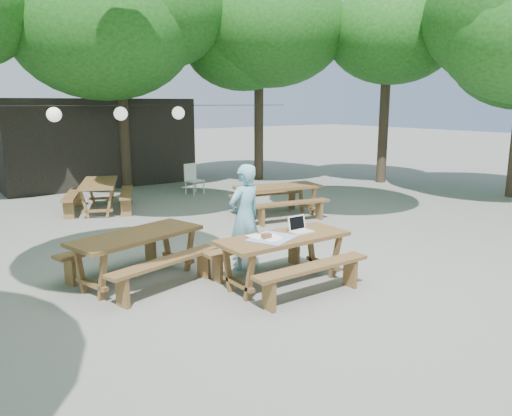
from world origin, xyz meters
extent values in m
plane|color=slate|center=(0.00, 0.00, 0.00)|extent=(80.00, 80.00, 0.00)
cube|color=black|center=(0.50, 10.50, 1.40)|extent=(6.00, 3.00, 2.80)
cube|color=#4F341C|center=(-0.35, -0.77, 0.72)|extent=(2.00, 0.80, 0.06)
cube|color=#4F341C|center=(-0.35, -1.42, 0.45)|extent=(1.90, 0.28, 0.05)
cube|color=#4F341C|center=(-0.35, -0.12, 0.45)|extent=(1.90, 0.28, 0.05)
cube|color=#4F341C|center=(-0.35, -0.77, 0.34)|extent=(1.70, 0.70, 0.69)
cube|color=#4F341C|center=(-2.06, 0.61, 0.72)|extent=(2.14, 1.29, 0.06)
cube|color=#4F341C|center=(-1.90, -0.02, 0.45)|extent=(1.91, 0.76, 0.05)
cube|color=#4F341C|center=(-2.23, 1.24, 0.45)|extent=(1.91, 0.76, 0.05)
cube|color=#4F341C|center=(-2.06, 0.61, 0.34)|extent=(1.82, 1.11, 0.69)
cube|color=#4F341C|center=(2.37, 2.85, 0.72)|extent=(2.11, 1.14, 0.06)
cube|color=#4F341C|center=(2.25, 2.21, 0.45)|extent=(1.92, 0.61, 0.05)
cube|color=#4F341C|center=(2.48, 3.49, 0.45)|extent=(1.92, 0.61, 0.05)
cube|color=#4F341C|center=(2.37, 2.85, 0.34)|extent=(1.80, 0.99, 0.69)
cube|color=#4F341C|center=(-0.89, 5.92, 0.72)|extent=(1.51, 2.15, 0.06)
cube|color=#4F341C|center=(-0.29, 5.66, 0.45)|extent=(0.99, 1.86, 0.05)
cube|color=#4F341C|center=(-1.49, 6.17, 0.45)|extent=(0.99, 1.86, 0.05)
cube|color=#4F341C|center=(-0.89, 5.92, 0.34)|extent=(1.30, 1.84, 0.69)
imported|color=#72B4CF|center=(-0.40, 0.17, 0.86)|extent=(0.69, 0.51, 1.72)
cube|color=white|center=(2.20, 6.66, 0.40)|extent=(0.52, 0.52, 0.04)
cube|color=white|center=(2.16, 6.86, 0.66)|extent=(0.44, 0.12, 0.48)
cube|color=white|center=(2.20, 6.66, 0.19)|extent=(0.49, 0.49, 0.38)
cube|color=white|center=(0.01, -0.77, 0.76)|extent=(0.34, 0.24, 0.02)
cube|color=white|center=(0.01, -0.65, 0.88)|extent=(0.33, 0.07, 0.23)
cube|color=black|center=(0.01, -0.66, 0.88)|extent=(0.28, 0.05, 0.19)
cube|color=#3359B1|center=(-0.56, -0.77, 0.75)|extent=(0.82, 0.77, 0.01)
cube|color=white|center=(-0.61, -0.81, 0.76)|extent=(0.24, 0.32, 0.00)
cube|color=white|center=(-0.52, -0.74, 0.76)|extent=(0.25, 0.33, 0.00)
cube|color=white|center=(-0.72, -0.61, 0.76)|extent=(0.24, 0.31, 0.00)
cube|color=brown|center=(-0.65, -0.75, 0.80)|extent=(0.13, 0.10, 0.06)
cylinder|color=black|center=(0.50, 6.00, 2.60)|extent=(9.00, 0.02, 0.02)
sphere|color=white|center=(-1.80, 6.00, 2.40)|extent=(0.34, 0.34, 0.34)
sphere|color=white|center=(-0.20, 6.00, 2.40)|extent=(0.34, 0.34, 0.34)
sphere|color=white|center=(1.40, 6.00, 2.40)|extent=(0.34, 0.34, 0.34)
cylinder|color=#2D2319|center=(1.00, 9.00, 2.37)|extent=(0.32, 0.32, 4.74)
ellipsoid|color=#184D14|center=(1.00, 9.00, 5.04)|extent=(5.19, 5.19, 3.90)
cylinder|color=#2D2319|center=(5.50, 8.00, 2.36)|extent=(0.32, 0.32, 4.71)
ellipsoid|color=#184D14|center=(5.50, 8.00, 5.01)|extent=(5.01, 5.01, 3.76)
cylinder|color=#2D2319|center=(8.50, 5.00, 2.12)|extent=(0.32, 0.32, 4.25)
ellipsoid|color=#184D14|center=(8.50, 5.00, 4.55)|extent=(4.26, 4.26, 3.19)
camera|label=1|loc=(-4.78, -6.32, 2.67)|focal=35.00mm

